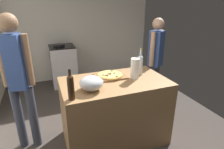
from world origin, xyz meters
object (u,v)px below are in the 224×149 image
paper_towel_roll (135,69)px  wine_bottle_green (140,64)px  stove (63,65)px  person_in_stripes (18,78)px  mixing_bowl (91,83)px  person_in_red (155,59)px  pizza (110,75)px  wine_bottle_dark (71,86)px

paper_towel_roll → wine_bottle_green: size_ratio=0.75×
stove → wine_bottle_green: bearing=-69.1°
stove → person_in_stripes: 2.11m
mixing_bowl → person_in_stripes: 0.88m
person_in_stripes → person_in_red: 2.13m
paper_towel_roll → stove: bearing=107.1°
stove → person_in_stripes: person_in_stripes is taller
stove → paper_towel_roll: bearing=-72.9°
pizza → stove: (-0.39, 2.04, -0.45)m
pizza → person_in_stripes: (-1.11, 0.13, 0.07)m
pizza → mixing_bowl: size_ratio=1.24×
pizza → wine_bottle_green: size_ratio=0.93×
stove → person_in_red: bearing=-49.1°
person_in_stripes → wine_bottle_dark: bearing=-47.4°
paper_towel_roll → wine_bottle_dark: size_ratio=0.83×
pizza → stove: stove is taller
pizza → wine_bottle_dark: 0.74m
wine_bottle_dark → person_in_red: 1.82m
paper_towel_roll → wine_bottle_green: (0.13, 0.10, 0.02)m
person_in_stripes → person_in_red: (2.11, 0.31, -0.08)m
pizza → mixing_bowl: mixing_bowl is taller
paper_towel_roll → person_in_stripes: 1.42m
wine_bottle_dark → wine_bottle_green: 1.07m
wine_bottle_green → paper_towel_roll: bearing=-143.4°
mixing_bowl → wine_bottle_dark: wine_bottle_dark is taller
pizza → paper_towel_roll: paper_towel_roll is taller
wine_bottle_green → person_in_stripes: 1.53m
pizza → person_in_stripes: person_in_stripes is taller
wine_bottle_green → stove: size_ratio=0.38×
person_in_stripes → wine_bottle_green: bearing=-7.2°
paper_towel_roll → person_in_red: size_ratio=0.17×
pizza → wine_bottle_green: 0.43m
stove → person_in_red: 2.16m
wine_bottle_dark → stove: size_ratio=0.35×
wine_bottle_dark → mixing_bowl: bearing=30.0°
wine_bottle_dark → paper_towel_roll: bearing=18.0°
wine_bottle_dark → person_in_red: person_in_red is taller
pizza → mixing_bowl: 0.46m
pizza → wine_bottle_green: (0.41, -0.06, 0.12)m
wine_bottle_green → stove: 2.33m
stove → person_in_red: (1.39, -1.60, 0.44)m
mixing_bowl → person_in_stripes: size_ratio=0.16×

